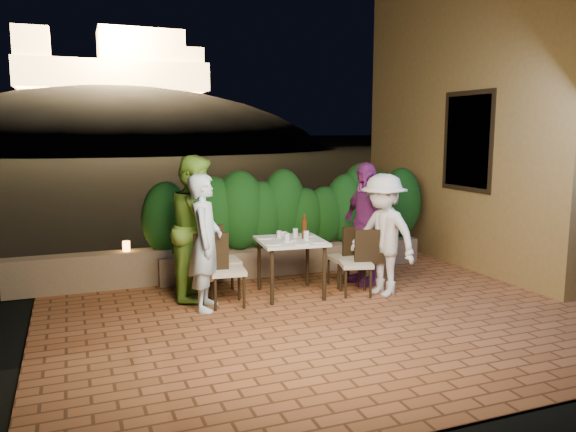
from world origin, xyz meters
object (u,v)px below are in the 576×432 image
dining_table (291,267)px  diner_purple (365,223)px  chair_left_back (222,260)px  chair_right_back (344,256)px  beer_bottle (304,226)px  chair_right_front (356,262)px  diner_green (198,227)px  parapet_lamp (126,246)px  diner_blue (205,242)px  diner_white (383,235)px  bowl (282,234)px  chair_left_front (227,269)px

dining_table → diner_purple: diner_purple is taller
chair_left_back → chair_right_back: 1.71m
beer_bottle → chair_right_front: bearing=-25.1°
dining_table → diner_green: bearing=163.0°
chair_left_back → parapet_lamp: bearing=143.4°
diner_blue → diner_white: size_ratio=1.03×
chair_right_back → dining_table: bearing=10.4°
chair_left_back → diner_blue: 0.73m
diner_blue → diner_white: bearing=-74.4°
dining_table → beer_bottle: beer_bottle is taller
dining_table → diner_blue: diner_blue is taller
bowl → chair_right_front: size_ratio=0.18×
diner_blue → diner_green: 0.54m
dining_table → diner_purple: 1.31m
chair_right_front → diner_blue: bearing=11.8°
dining_table → chair_left_front: chair_left_front is taller
chair_right_front → diner_white: diner_white is taller
chair_left_back → chair_left_front: bearing=-96.6°
chair_left_back → chair_right_front: (1.65, -0.65, -0.03)m
chair_right_back → diner_green: bearing=-5.5°
diner_white → diner_green: bearing=-127.5°
chair_right_back → diner_white: bearing=116.6°
chair_left_back → chair_right_back: bearing=-5.8°
bowl → parapet_lamp: 2.19m
dining_table → chair_left_back: chair_left_back is taller
dining_table → beer_bottle: bearing=0.1°
chair_right_back → diner_purple: (0.34, 0.01, 0.45)m
beer_bottle → diner_blue: size_ratio=0.20×
parapet_lamp → beer_bottle: bearing=-29.5°
dining_table → diner_white: 1.29m
dining_table → chair_left_back: bearing=156.9°
beer_bottle → chair_left_front: (-1.09, -0.14, -0.46)m
chair_right_front → parapet_lamp: chair_right_front is taller
chair_right_back → diner_green: (-2.02, 0.19, 0.51)m
bowl → diner_green: bearing=178.8°
chair_left_back → diner_white: diner_white is taller
bowl → chair_left_back: size_ratio=0.17×
chair_left_front → chair_right_front: size_ratio=1.06×
chair_right_front → chair_right_back: bearing=-81.3°
dining_table → diner_white: (1.15, -0.41, 0.43)m
beer_bottle → diner_purple: (1.01, 0.17, -0.05)m
chair_left_front → parapet_lamp: 1.75m
diner_green → chair_left_back: bearing=-67.6°
chair_left_front → diner_white: size_ratio=0.58×
parapet_lamp → chair_right_front: bearing=-28.6°
dining_table → parapet_lamp: (-1.98, 1.23, 0.20)m
chair_right_front → chair_right_back: 0.45m
bowl → chair_right_back: bearing=-11.2°
parapet_lamp → chair_right_back: bearing=-20.6°
diner_green → diner_purple: diner_green is taller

